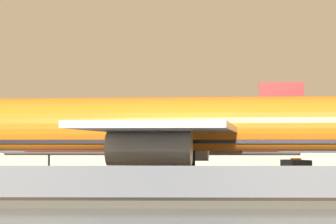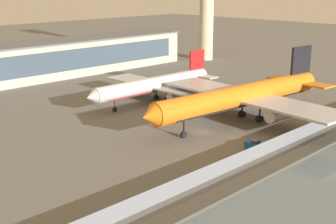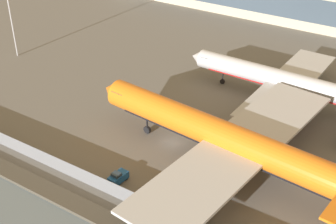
{
  "view_description": "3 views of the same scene",
  "coord_description": "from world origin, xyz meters",
  "px_view_note": "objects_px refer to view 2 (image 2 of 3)",
  "views": [
    {
      "loc": [
        13.4,
        -70.59,
        3.89
      ],
      "look_at": [
        11.95,
        -3.13,
        6.7
      ],
      "focal_mm": 85.0,
      "sensor_mm": 36.0,
      "label": 1
    },
    {
      "loc": [
        -67.36,
        -57.29,
        28.75
      ],
      "look_at": [
        -0.07,
        9.63,
        2.21
      ],
      "focal_mm": 50.0,
      "sensor_mm": 36.0,
      "label": 2
    },
    {
      "loc": [
        35.01,
        -55.0,
        45.01
      ],
      "look_at": [
        -1.12,
        0.51,
        5.45
      ],
      "focal_mm": 50.0,
      "sensor_mm": 36.0,
      "label": 3
    }
  ],
  "objects_px": {
    "passenger_jet_silver": "(156,85)",
    "ops_van": "(222,93)",
    "cargo_jet_orange": "(244,96)",
    "baggage_tug": "(254,145)"
  },
  "relations": [
    {
      "from": "passenger_jet_silver",
      "to": "ops_van",
      "type": "relative_size",
      "value": 7.29
    },
    {
      "from": "cargo_jet_orange",
      "to": "passenger_jet_silver",
      "type": "height_order",
      "value": "cargo_jet_orange"
    },
    {
      "from": "cargo_jet_orange",
      "to": "ops_van",
      "type": "relative_size",
      "value": 9.5
    },
    {
      "from": "cargo_jet_orange",
      "to": "ops_van",
      "type": "height_order",
      "value": "cargo_jet_orange"
    },
    {
      "from": "cargo_jet_orange",
      "to": "passenger_jet_silver",
      "type": "relative_size",
      "value": 1.3
    },
    {
      "from": "baggage_tug",
      "to": "ops_van",
      "type": "xyz_separation_m",
      "value": [
        26.55,
        28.19,
        0.47
      ]
    },
    {
      "from": "passenger_jet_silver",
      "to": "ops_van",
      "type": "height_order",
      "value": "passenger_jet_silver"
    },
    {
      "from": "cargo_jet_orange",
      "to": "ops_van",
      "type": "bearing_deg",
      "value": 50.07
    },
    {
      "from": "cargo_jet_orange",
      "to": "baggage_tug",
      "type": "distance_m",
      "value": 17.85
    },
    {
      "from": "passenger_jet_silver",
      "to": "ops_van",
      "type": "xyz_separation_m",
      "value": [
        15.34,
        -8.69,
        -3.08
      ]
    }
  ]
}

